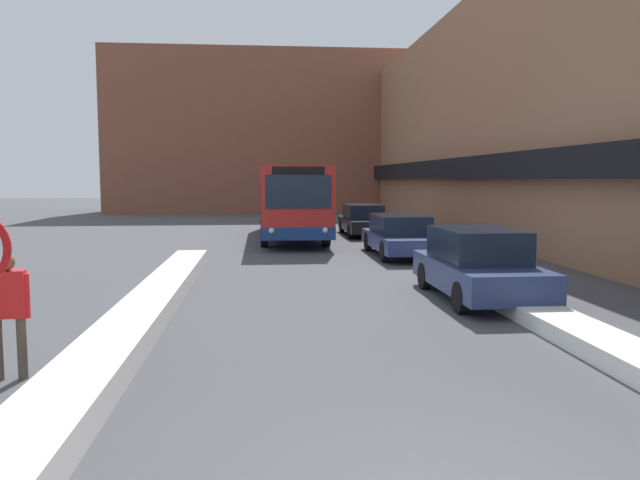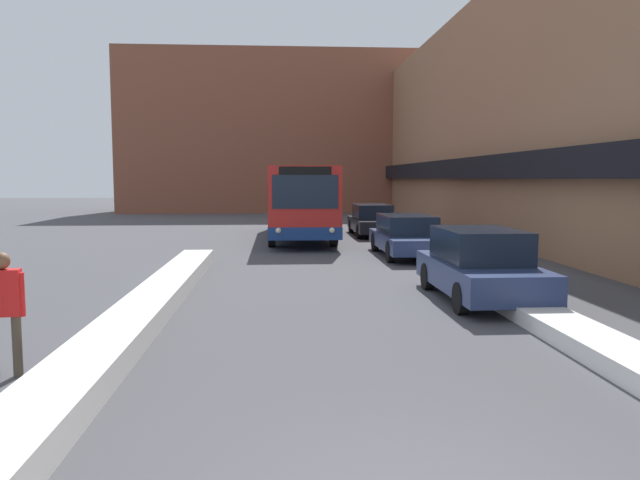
% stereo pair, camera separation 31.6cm
% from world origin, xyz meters
% --- Properties ---
extents(building_row_right, '(5.50, 60.00, 10.46)m').
position_xyz_m(building_row_right, '(9.98, 24.00, 5.21)').
color(building_row_right, '#996B4C').
rests_on(building_row_right, ground_plane).
extents(building_backdrop_far, '(26.00, 8.00, 12.16)m').
position_xyz_m(building_backdrop_far, '(0.00, 45.93, 6.08)').
color(building_backdrop_far, brown).
rests_on(building_backdrop_far, ground_plane).
extents(snow_bank_left, '(0.90, 16.23, 0.38)m').
position_xyz_m(snow_bank_left, '(-3.60, 7.04, 0.19)').
color(snow_bank_left, silver).
rests_on(snow_bank_left, ground_plane).
extents(snow_bank_right, '(0.90, 15.34, 0.29)m').
position_xyz_m(snow_bank_right, '(3.60, 5.53, 0.15)').
color(snow_bank_right, silver).
rests_on(snow_bank_right, ground_plane).
extents(city_bus, '(2.64, 11.03, 3.05)m').
position_xyz_m(city_bus, '(-0.16, 22.58, 1.67)').
color(city_bus, red).
rests_on(city_bus, ground_plane).
extents(parked_car_front, '(1.83, 4.34, 1.53)m').
position_xyz_m(parked_car_front, '(3.20, 8.50, 0.76)').
color(parked_car_front, navy).
rests_on(parked_car_front, ground_plane).
extents(parked_car_middle, '(1.88, 4.84, 1.38)m').
position_xyz_m(parked_car_middle, '(3.20, 16.08, 0.71)').
color(parked_car_middle, navy).
rests_on(parked_car_middle, ground_plane).
extents(parked_car_back, '(1.79, 4.67, 1.42)m').
position_xyz_m(parked_car_back, '(3.20, 23.72, 0.71)').
color(parked_car_back, black).
rests_on(parked_car_back, ground_plane).
extents(pedestrian, '(0.54, 0.26, 1.66)m').
position_xyz_m(pedestrian, '(-4.72, 3.82, 1.00)').
color(pedestrian, brown).
rests_on(pedestrian, ground_plane).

